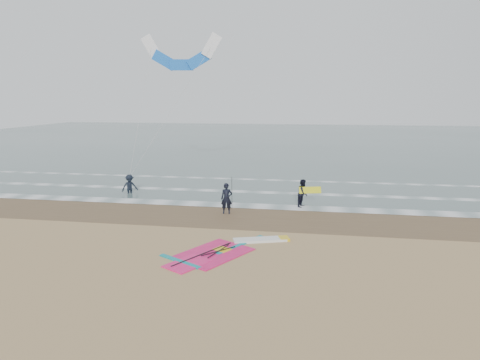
% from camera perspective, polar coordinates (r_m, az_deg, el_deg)
% --- Properties ---
extents(ground, '(120.00, 120.00, 0.00)m').
position_cam_1_polar(ground, '(17.61, -0.19, -10.21)').
color(ground, tan).
rests_on(ground, ground).
extents(sea_water, '(120.00, 80.00, 0.02)m').
position_cam_1_polar(sea_water, '(64.56, 6.96, 5.23)').
color(sea_water, '#47605E').
rests_on(sea_water, ground).
extents(wet_sand_band, '(120.00, 5.00, 0.01)m').
position_cam_1_polar(wet_sand_band, '(23.25, 2.29, -4.92)').
color(wet_sand_band, brown).
rests_on(wet_sand_band, ground).
extents(foam_waterline, '(120.00, 9.15, 0.02)m').
position_cam_1_polar(foam_waterline, '(27.51, 3.44, -2.36)').
color(foam_waterline, white).
rests_on(foam_waterline, ground).
extents(windsurf_rig, '(5.18, 4.90, 0.12)m').
position_cam_1_polar(windsurf_rig, '(18.29, -1.72, -9.28)').
color(windsurf_rig, white).
rests_on(windsurf_rig, ground).
extents(person_standing, '(0.68, 0.51, 1.72)m').
position_cam_1_polar(person_standing, '(23.68, -1.80, -2.48)').
color(person_standing, black).
rests_on(person_standing, ground).
extents(person_walking, '(0.88, 0.98, 1.65)m').
position_cam_1_polar(person_walking, '(25.39, 8.40, -1.75)').
color(person_walking, black).
rests_on(person_walking, ground).
extents(person_wading, '(1.22, 1.15, 1.65)m').
position_cam_1_polar(person_wading, '(29.50, -14.52, -0.21)').
color(person_wading, black).
rests_on(person_wading, ground).
extents(held_pole, '(0.17, 0.86, 1.82)m').
position_cam_1_polar(held_pole, '(23.54, -1.09, -1.56)').
color(held_pole, black).
rests_on(held_pole, ground).
extents(carried_kiteboard, '(1.30, 0.51, 0.39)m').
position_cam_1_polar(carried_kiteboard, '(25.24, 9.32, -1.34)').
color(carried_kiteboard, yellow).
rests_on(carried_kiteboard, ground).
extents(surf_kite, '(6.12, 5.08, 9.89)m').
position_cam_1_polar(surf_kite, '(32.85, -7.86, 16.08)').
color(surf_kite, white).
rests_on(surf_kite, ground).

